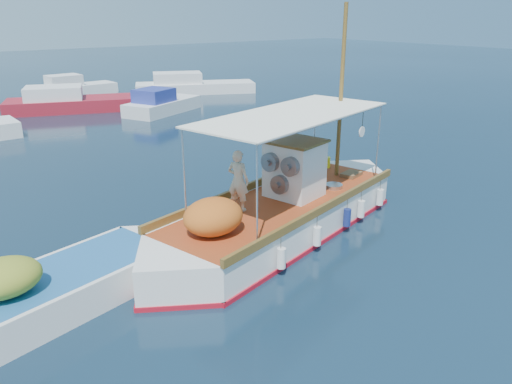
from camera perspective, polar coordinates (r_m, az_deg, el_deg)
ground at (r=14.71m, az=1.44°, el=-4.42°), size 160.00×160.00×0.00m
fishing_caique at (r=14.40m, az=2.94°, el=-2.52°), size 10.39×4.78×6.55m
dinghy at (r=11.74m, az=-22.68°, el=-10.83°), size 6.93×3.21×1.74m
bg_boat_n at (r=34.74m, az=-20.31°, el=9.51°), size 8.97×5.54×1.80m
bg_boat_ne at (r=32.45m, az=-10.80°, el=9.72°), size 5.74×4.28×1.80m
bg_boat_e at (r=40.37m, az=-7.37°, el=11.86°), size 9.40×6.18×1.80m
bg_boat_far_n at (r=41.18m, az=-20.09°, el=11.00°), size 6.07×2.58×1.80m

